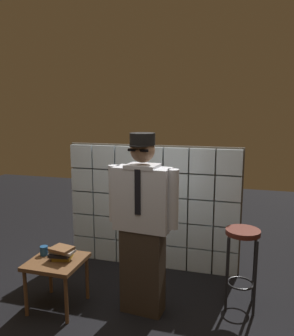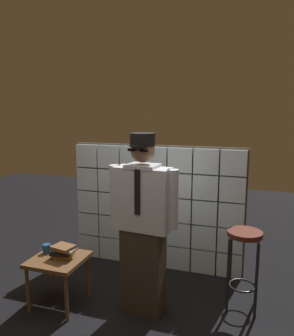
{
  "view_description": "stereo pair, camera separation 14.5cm",
  "coord_description": "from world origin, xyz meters",
  "px_view_note": "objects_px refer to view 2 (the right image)",
  "views": [
    {
      "loc": [
        1.06,
        -2.65,
        1.99
      ],
      "look_at": [
        0.23,
        0.26,
        1.46
      ],
      "focal_mm": 35.82,
      "sensor_mm": 36.0,
      "label": 1
    },
    {
      "loc": [
        1.2,
        -2.61,
        1.99
      ],
      "look_at": [
        0.23,
        0.26,
        1.46
      ],
      "focal_mm": 35.82,
      "sensor_mm": 36.0,
      "label": 2
    }
  ],
  "objects_px": {
    "coffee_mug": "(47,249)",
    "bar_stool": "(244,252)",
    "book_stack": "(64,251)",
    "standing_person": "(143,222)",
    "side_table": "(59,264)"
  },
  "relations": [
    {
      "from": "standing_person",
      "to": "bar_stool",
      "type": "xyz_separation_m",
      "value": [
        0.93,
        0.35,
        -0.32
      ]
    },
    {
      "from": "standing_person",
      "to": "book_stack",
      "type": "height_order",
      "value": "standing_person"
    },
    {
      "from": "standing_person",
      "to": "bar_stool",
      "type": "relative_size",
      "value": 2.17
    },
    {
      "from": "standing_person",
      "to": "bar_stool",
      "type": "height_order",
      "value": "standing_person"
    },
    {
      "from": "standing_person",
      "to": "side_table",
      "type": "height_order",
      "value": "standing_person"
    },
    {
      "from": "standing_person",
      "to": "side_table",
      "type": "relative_size",
      "value": 3.43
    },
    {
      "from": "book_stack",
      "to": "bar_stool",
      "type": "bearing_deg",
      "value": 16.02
    },
    {
      "from": "side_table",
      "to": "book_stack",
      "type": "xyz_separation_m",
      "value": [
        0.05,
        0.03,
        0.13
      ]
    },
    {
      "from": "side_table",
      "to": "standing_person",
      "type": "bearing_deg",
      "value": 11.39
    },
    {
      "from": "side_table",
      "to": "coffee_mug",
      "type": "distance_m",
      "value": 0.22
    },
    {
      "from": "side_table",
      "to": "coffee_mug",
      "type": "relative_size",
      "value": 4.13
    },
    {
      "from": "coffee_mug",
      "to": "standing_person",
      "type": "bearing_deg",
      "value": 6.08
    },
    {
      "from": "coffee_mug",
      "to": "bar_stool",
      "type": "bearing_deg",
      "value": 13.25
    },
    {
      "from": "coffee_mug",
      "to": "book_stack",
      "type": "bearing_deg",
      "value": -9.21
    },
    {
      "from": "standing_person",
      "to": "coffee_mug",
      "type": "xyz_separation_m",
      "value": [
        -1.03,
        -0.11,
        -0.37
      ]
    }
  ]
}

